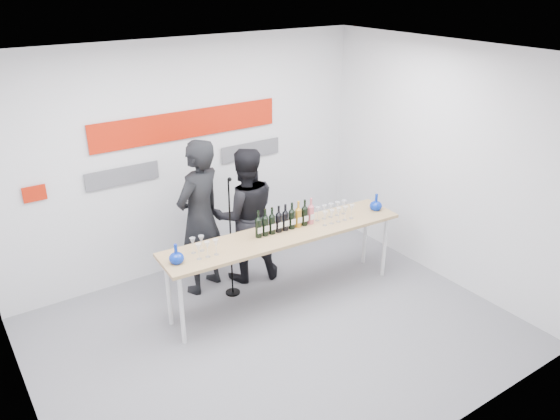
% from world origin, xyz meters
% --- Properties ---
extents(ground, '(5.00, 5.00, 0.00)m').
position_xyz_m(ground, '(0.00, 0.00, 0.00)').
color(ground, slate).
rests_on(ground, ground).
extents(back_wall, '(5.00, 0.04, 3.00)m').
position_xyz_m(back_wall, '(0.00, 2.00, 1.50)').
color(back_wall, silver).
rests_on(back_wall, ground).
extents(signage, '(3.38, 0.02, 0.79)m').
position_xyz_m(signage, '(-0.06, 1.97, 1.81)').
color(signage, '#B81B07').
rests_on(signage, back_wall).
extents(tasting_table, '(3.02, 0.77, 0.90)m').
position_xyz_m(tasting_table, '(0.48, 0.53, 0.83)').
color(tasting_table, tan).
rests_on(tasting_table, ground).
extents(wine_bottles, '(0.80, 0.12, 0.33)m').
position_xyz_m(wine_bottles, '(0.52, 0.59, 1.06)').
color(wine_bottles, black).
rests_on(wine_bottles, tasting_table).
extents(decanter_left, '(0.16, 0.16, 0.21)m').
position_xyz_m(decanter_left, '(-0.87, 0.58, 1.00)').
color(decanter_left, '#08279C').
rests_on(decanter_left, tasting_table).
extents(decanter_right, '(0.16, 0.16, 0.21)m').
position_xyz_m(decanter_right, '(1.82, 0.43, 1.00)').
color(decanter_right, '#08279C').
rests_on(decanter_right, tasting_table).
extents(glasses_left, '(0.26, 0.24, 0.18)m').
position_xyz_m(glasses_left, '(-0.56, 0.58, 0.99)').
color(glasses_left, silver).
rests_on(glasses_left, tasting_table).
extents(glasses_right, '(0.47, 0.25, 0.18)m').
position_xyz_m(glasses_right, '(1.19, 0.49, 0.99)').
color(glasses_right, silver).
rests_on(glasses_right, tasting_table).
extents(presenter_left, '(0.84, 0.71, 1.95)m').
position_xyz_m(presenter_left, '(-0.23, 1.32, 0.98)').
color(presenter_left, black).
rests_on(presenter_left, ground).
extents(presenter_right, '(1.01, 0.89, 1.76)m').
position_xyz_m(presenter_right, '(0.36, 1.25, 0.88)').
color(presenter_right, black).
rests_on(presenter_right, ground).
extents(mic_stand, '(0.18, 0.18, 1.56)m').
position_xyz_m(mic_stand, '(-0.00, 0.98, 0.47)').
color(mic_stand, black).
rests_on(mic_stand, ground).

